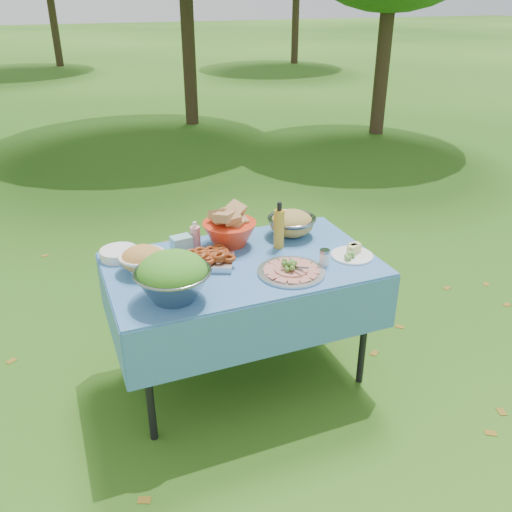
{
  "coord_description": "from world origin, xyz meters",
  "views": [
    {
      "loc": [
        -0.91,
        -2.49,
        2.11
      ],
      "look_at": [
        0.08,
        0.0,
        0.79
      ],
      "focal_mm": 38.0,
      "sensor_mm": 36.0,
      "label": 1
    }
  ],
  "objects": [
    {
      "name": "oil_bottle",
      "position": [
        0.27,
        0.11,
        0.9
      ],
      "size": [
        0.07,
        0.07,
        0.28
      ],
      "primitive_type": "cylinder",
      "rotation": [
        0.0,
        0.0,
        0.2
      ],
      "color": "gold",
      "rests_on": "picnic_table"
    },
    {
      "name": "pasta_bowl_white",
      "position": [
        -0.52,
        0.11,
        0.83
      ],
      "size": [
        0.32,
        0.32,
        0.14
      ],
      "primitive_type": null,
      "rotation": [
        0.0,
        0.0,
        0.4
      ],
      "color": "white",
      "rests_on": "picnic_table"
    },
    {
      "name": "charcuterie_platter",
      "position": [
        0.2,
        -0.21,
        0.8
      ],
      "size": [
        0.41,
        0.41,
        0.08
      ],
      "primitive_type": "cylinder",
      "rotation": [
        0.0,
        0.0,
        -0.14
      ],
      "color": "#AEB0B6",
      "rests_on": "picnic_table"
    },
    {
      "name": "salad_bowl",
      "position": [
        -0.44,
        -0.24,
        0.88
      ],
      "size": [
        0.44,
        0.44,
        0.24
      ],
      "primitive_type": null,
      "rotation": [
        0.0,
        0.0,
        -0.24
      ],
      "color": "gray",
      "rests_on": "picnic_table"
    },
    {
      "name": "shaker",
      "position": [
        0.41,
        -0.19,
        0.81
      ],
      "size": [
        0.06,
        0.06,
        0.09
      ],
      "primitive_type": "cylinder",
      "rotation": [
        0.0,
        0.0,
        0.08
      ],
      "color": "white",
      "rests_on": "picnic_table"
    },
    {
      "name": "sanitizer_bottle",
      "position": [
        -0.18,
        0.27,
        0.84
      ],
      "size": [
        0.07,
        0.07,
        0.17
      ],
      "primitive_type": "cylinder",
      "rotation": [
        0.0,
        0.0,
        -0.33
      ],
      "color": "pink",
      "rests_on": "picnic_table"
    },
    {
      "name": "ground",
      "position": [
        0.0,
        0.0,
        0.0
      ],
      "size": [
        80.0,
        80.0,
        0.0
      ],
      "primitive_type": "plane",
      "color": "#0F3309",
      "rests_on": "ground"
    },
    {
      "name": "pasta_bowl_steel",
      "position": [
        0.41,
        0.25,
        0.84
      ],
      "size": [
        0.34,
        0.34,
        0.15
      ],
      "primitive_type": null,
      "rotation": [
        0.0,
        0.0,
        0.19
      ],
      "color": "gray",
      "rests_on": "picnic_table"
    },
    {
      "name": "cheese_plate",
      "position": [
        0.6,
        -0.15,
        0.79
      ],
      "size": [
        0.31,
        0.31,
        0.06
      ],
      "primitive_type": "cylinder",
      "rotation": [
        0.0,
        0.0,
        -0.41
      ],
      "color": "white",
      "rests_on": "picnic_table"
    },
    {
      "name": "bread_bowl",
      "position": [
        0.02,
        0.26,
        0.87
      ],
      "size": [
        0.41,
        0.41,
        0.21
      ],
      "primitive_type": null,
      "rotation": [
        0.0,
        0.0,
        0.38
      ],
      "color": "red",
      "rests_on": "picnic_table"
    },
    {
      "name": "plate_stack",
      "position": [
        -0.62,
        0.32,
        0.79
      ],
      "size": [
        0.22,
        0.22,
        0.05
      ],
      "primitive_type": "cylinder",
      "rotation": [
        0.0,
        0.0,
        0.03
      ],
      "color": "white",
      "rests_on": "picnic_table"
    },
    {
      "name": "wipes_box",
      "position": [
        -0.27,
        0.25,
        0.81
      ],
      "size": [
        0.12,
        0.09,
        0.1
      ],
      "primitive_type": "cube",
      "rotation": [
        0.0,
        0.0,
        0.13
      ],
      "color": "#87CBD0",
      "rests_on": "picnic_table"
    },
    {
      "name": "picnic_table",
      "position": [
        0.0,
        0.0,
        0.38
      ],
      "size": [
        1.46,
        0.86,
        0.76
      ],
      "primitive_type": "cube",
      "color": "#75B7E1",
      "rests_on": "ground"
    },
    {
      "name": "fried_tray",
      "position": [
        -0.19,
        0.05,
        0.8
      ],
      "size": [
        0.36,
        0.31,
        0.07
      ],
      "primitive_type": "cube",
      "rotation": [
        0.0,
        0.0,
        -0.42
      ],
      "color": "silver",
      "rests_on": "picnic_table"
    }
  ]
}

